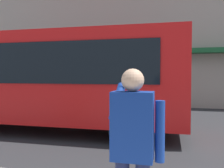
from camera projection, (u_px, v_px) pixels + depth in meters
ground_plane at (151, 135)px, 7.14m from camera, size 60.00×60.00×0.00m
red_bus at (41, 78)px, 7.82m from camera, size 9.05×2.54×3.08m
pedestrian_photographer at (133, 142)px, 2.35m from camera, size 0.53×0.52×1.70m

